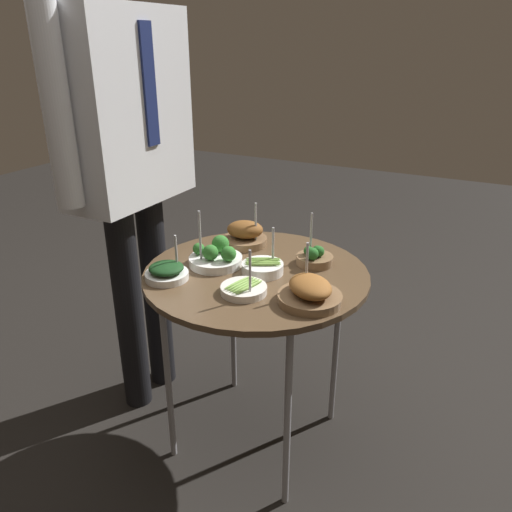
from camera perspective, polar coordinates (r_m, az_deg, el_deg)
The scene contains 10 objects.
ground_plane at distance 1.85m, azimuth 0.00°, elevation -19.71°, with size 8.00×8.00×0.00m, color black.
serving_cart at distance 1.51m, azimuth 0.00°, elevation -3.22°, with size 0.68×0.68×0.63m.
bowl_asparagus_center at distance 1.36m, azimuth -1.40°, elevation -3.76°, with size 0.13×0.13×0.14m.
bowl_broccoli_back_right at distance 1.54m, azimuth 6.70°, elevation -0.16°, with size 0.11×0.11×0.16m.
bowl_asparagus_near_rim at distance 1.48m, azimuth 0.82°, elevation -1.26°, with size 0.12×0.12×0.14m.
bowl_broccoli_front_right at distance 1.53m, azimuth -4.58°, elevation -0.02°, with size 0.16×0.16×0.18m.
bowl_roast_front_center at distance 1.32m, azimuth 6.18°, elevation -4.14°, with size 0.18×0.17×0.15m.
bowl_spinach_far_rim at distance 1.46m, azimuth -10.17°, elevation -1.80°, with size 0.13×0.13×0.13m.
bowl_roast_back_left at distance 1.68m, azimuth -1.25°, elevation 2.45°, with size 0.15×0.15×0.15m.
waiter_figure at distance 1.68m, azimuth -14.66°, elevation 13.53°, with size 0.58×0.22×1.58m.
Camera 1 is at (-1.20, -0.62, 1.27)m, focal length 35.00 mm.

